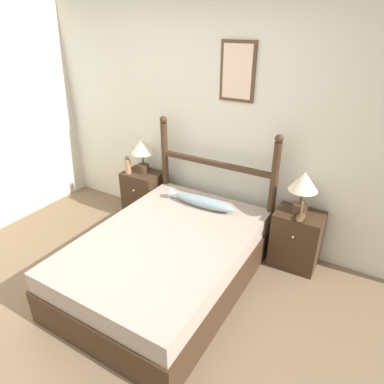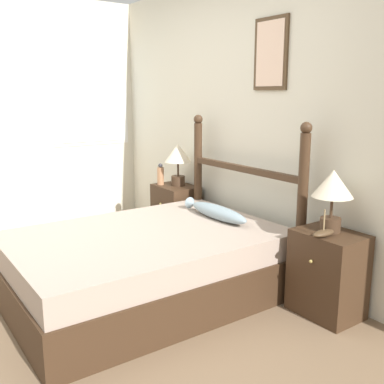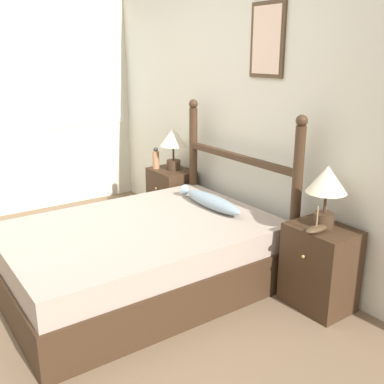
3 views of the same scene
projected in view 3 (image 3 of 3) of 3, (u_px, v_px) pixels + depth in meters
The scene contains 11 objects.
ground_plane at pixel (58, 300), 3.29m from camera, with size 16.00×16.00×0.00m, color #7A6047.
wall_back at pixel (242, 108), 3.86m from camera, with size 6.40×0.08×2.55m.
bed at pixel (141, 256), 3.42m from camera, with size 1.39×1.98×0.51m.
headboard at pixel (238, 178), 3.80m from camera, with size 1.40×0.09×1.32m.
nightstand_left at pixel (172, 198), 4.65m from camera, with size 0.46×0.37×0.60m.
nightstand_right at pixel (320, 267), 3.14m from camera, with size 0.46×0.37×0.60m.
table_lamp_left at pixel (173, 140), 4.48m from camera, with size 0.28×0.28×0.43m.
table_lamp_right at pixel (327, 184), 2.98m from camera, with size 0.28×0.28×0.43m.
bottle at pixel (156, 159), 4.57m from camera, with size 0.07×0.07×0.22m.
model_boat at pixel (316, 229), 2.96m from camera, with size 0.08×0.19×0.18m.
fish_pillow at pixel (211, 201), 3.69m from camera, with size 0.75×0.15×0.11m.
Camera 3 is at (2.95, -0.86, 1.73)m, focal length 42.00 mm.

